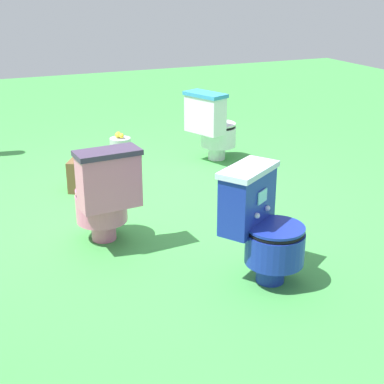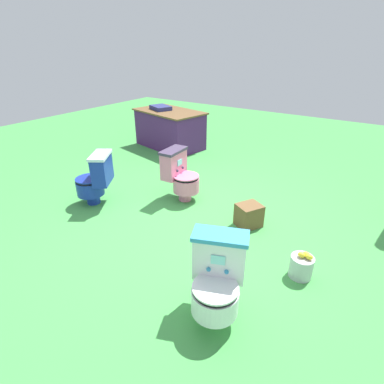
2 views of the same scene
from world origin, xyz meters
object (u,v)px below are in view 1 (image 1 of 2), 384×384
lemon_bucket (120,148)px  small_crate (86,175)px  toilet_white (212,126)px  toilet_blue (262,225)px  toilet_pink (105,195)px

lemon_bucket → small_crate: bearing=145.2°
toilet_white → small_crate: (-0.35, 1.41, -0.23)m
toilet_white → small_crate: bearing=-97.8°
toilet_blue → small_crate: 2.11m
toilet_pink → toilet_blue: size_ratio=1.00×
toilet_pink → toilet_blue: bearing=-53.5°
toilet_blue → lemon_bucket: bearing=-121.4°
toilet_pink → toilet_blue: 1.16m
lemon_bucket → toilet_pink: bearing=160.5°
toilet_pink → lemon_bucket: (1.91, -0.68, -0.25)m
toilet_blue → small_crate: size_ratio=2.56×
lemon_bucket → toilet_white: bearing=-117.8°
toilet_blue → lemon_bucket: size_ratio=2.63×
toilet_blue → small_crate: (2.00, 0.64, -0.23)m
toilet_blue → lemon_bucket: (2.80, 0.08, -0.25)m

